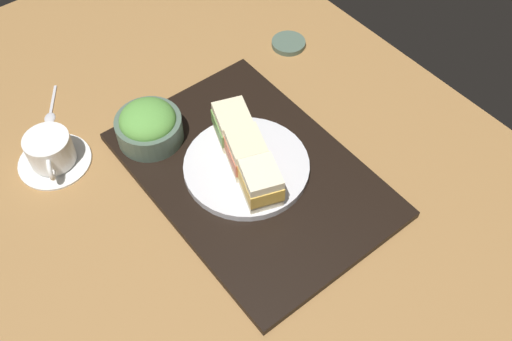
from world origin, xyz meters
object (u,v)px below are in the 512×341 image
salad_bowl (149,125)px  small_sauce_dish (289,43)px  sandwich_near (261,183)px  coffee_cup (51,152)px  sandwich_plate (246,166)px  sandwich_middle (246,152)px  sandwich_far (233,125)px  teaspoon (50,112)px

salad_bowl → small_sauce_dish: size_ratio=1.66×
sandwich_near → coffee_cup: sandwich_near is taller
sandwich_near → salad_bowl: size_ratio=0.73×
sandwich_plate → sandwich_near: sandwich_near is taller
sandwich_plate → small_sauce_dish: size_ratio=3.05×
sandwich_plate → sandwich_middle: (-0.00, 0.00, 3.66)cm
sandwich_middle → sandwich_far: bearing=-17.4°
sandwich_near → sandwich_middle: bearing=-17.4°
sandwich_plate → small_sauce_dish: (20.69, -26.73, -1.52)cm
sandwich_middle → salad_bowl: 18.04cm
sandwich_middle → sandwich_far: 6.46cm
coffee_cup → sandwich_plate: bearing=-132.5°
sandwich_far → teaspoon: bearing=38.4°
sandwich_plate → salad_bowl: 18.19cm
sandwich_plate → small_sauce_dish: 33.84cm
salad_bowl → teaspoon: bearing=31.6°
coffee_cup → salad_bowl: bearing=-112.8°
coffee_cup → small_sauce_dish: coffee_cup is taller
sandwich_middle → coffee_cup: bearing=47.5°
sandwich_plate → sandwich_middle: size_ratio=2.53×
salad_bowl → sandwich_far: bearing=-131.8°
sandwich_far → sandwich_plate: bearing=162.6°
sandwich_middle → salad_bowl: sandwich_middle is taller
sandwich_near → teaspoon: (39.49, 17.69, -5.32)cm
teaspoon → coffee_cup: bearing=157.6°
sandwich_far → teaspoon: size_ratio=0.94×
sandwich_near → teaspoon: 43.60cm
coffee_cup → small_sauce_dish: size_ratio=1.80×
coffee_cup → sandwich_near: bearing=-141.9°
coffee_cup → teaspoon: bearing=-22.4°
sandwich_near → sandwich_far: same height
salad_bowl → teaspoon: size_ratio=1.30×
sandwich_near → small_sauce_dish: size_ratio=1.22×
sandwich_plate → teaspoon: 38.71cm
sandwich_far → teaspoon: sandwich_far is taller
coffee_cup → teaspoon: 12.26cm
small_sauce_dish → sandwich_far: bearing=120.4°
small_sauce_dish → sandwich_middle: bearing=127.8°
sandwich_middle → salad_bowl: bearing=29.2°
sandwich_middle → teaspoon: size_ratio=0.94×
sandwich_middle → small_sauce_dish: 34.20cm
teaspoon → sandwich_near: bearing=-155.9°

